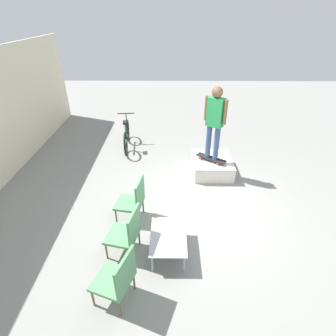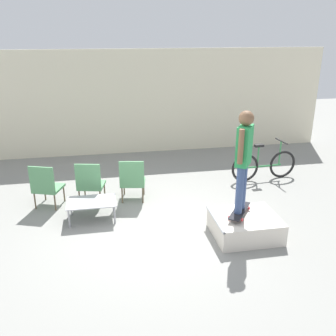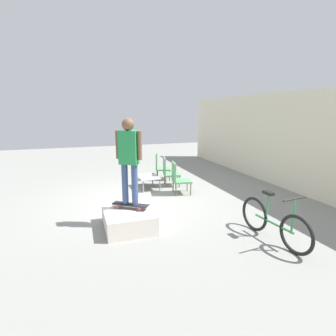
{
  "view_description": "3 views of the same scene",
  "coord_description": "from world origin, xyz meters",
  "views": [
    {
      "loc": [
        -4.28,
        0.59,
        3.73
      ],
      "look_at": [
        0.16,
        0.64,
        1.02
      ],
      "focal_mm": 28.0,
      "sensor_mm": 36.0,
      "label": 1
    },
    {
      "loc": [
        -0.78,
        -6.08,
        3.52
      ],
      "look_at": [
        0.48,
        0.67,
        0.95
      ],
      "focal_mm": 40.0,
      "sensor_mm": 36.0,
      "label": 2
    },
    {
      "loc": [
        6.79,
        -1.39,
        2.4
      ],
      "look_at": [
        0.55,
        0.75,
        0.97
      ],
      "focal_mm": 28.0,
      "sensor_mm": 36.0,
      "label": 3
    }
  ],
  "objects": [
    {
      "name": "patio_chair_center",
      "position": [
        -1.06,
        1.32,
        0.5
      ],
      "size": [
        0.62,
        0.62,
        0.95
      ],
      "rotation": [
        0.0,
        0.0,
        2.92
      ],
      "color": "brown",
      "rests_on": "ground_plane"
    },
    {
      "name": "patio_chair_right",
      "position": [
        -0.17,
        1.32,
        0.5
      ],
      "size": [
        0.6,
        0.6,
        0.95
      ],
      "rotation": [
        0.0,
        0.0,
        2.98
      ],
      "color": "brown",
      "rests_on": "ground_plane"
    },
    {
      "name": "bicycle",
      "position": [
        3.11,
        1.95,
        0.37
      ],
      "size": [
        1.72,
        0.52,
        0.97
      ],
      "rotation": [
        0.0,
        0.0,
        0.09
      ],
      "color": "black",
      "rests_on": "ground_plane"
    },
    {
      "name": "house_wall_back",
      "position": [
        0.0,
        4.71,
        1.5
      ],
      "size": [
        12.0,
        0.06,
        3.0
      ],
      "color": "beige",
      "rests_on": "ground_plane"
    },
    {
      "name": "ground_plane",
      "position": [
        0.0,
        0.0,
        0.0
      ],
      "size": [
        24.0,
        24.0,
        0.0
      ],
      "primitive_type": "plane",
      "color": "gray"
    },
    {
      "name": "coffee_table",
      "position": [
        -1.04,
        0.62,
        0.35
      ],
      "size": [
        0.94,
        0.62,
        0.38
      ],
      "color": "#9E9EA3",
      "rests_on": "ground_plane"
    },
    {
      "name": "person_skater",
      "position": [
        1.57,
        -0.44,
        1.55
      ],
      "size": [
        0.38,
        0.48,
        1.79
      ],
      "rotation": [
        0.0,
        0.0,
        0.96
      ],
      "color": "#384C7A",
      "rests_on": "skateboard_on_ramp"
    },
    {
      "name": "skateboard_on_ramp",
      "position": [
        1.57,
        -0.44,
        0.47
      ],
      "size": [
        0.62,
        0.76,
        0.07
      ],
      "rotation": [
        0.0,
        0.0,
        0.95
      ],
      "color": "black",
      "rests_on": "skate_ramp_box"
    },
    {
      "name": "patio_chair_left",
      "position": [
        -1.95,
        1.32,
        0.5
      ],
      "size": [
        0.66,
        0.66,
        0.95
      ],
      "rotation": [
        0.0,
        0.0,
        2.8
      ],
      "color": "brown",
      "rests_on": "ground_plane"
    },
    {
      "name": "skate_ramp_box",
      "position": [
        1.67,
        -0.51,
        0.19
      ],
      "size": [
        1.16,
        0.99,
        0.41
      ],
      "color": "silver",
      "rests_on": "ground_plane"
    }
  ]
}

